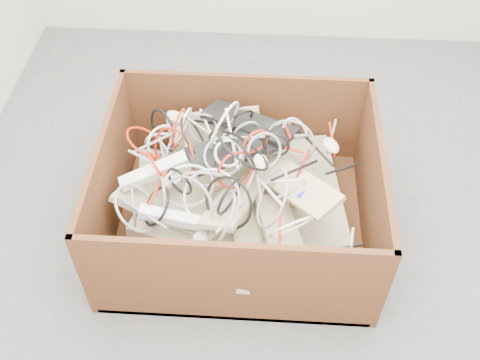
# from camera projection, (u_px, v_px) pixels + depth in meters

# --- Properties ---
(ground) EXTENTS (3.00, 3.00, 0.00)m
(ground) POSITION_uv_depth(u_px,v_px,m) (264.00, 213.00, 2.71)
(ground) COLOR #4B4A4D
(ground) RESTS_ON ground
(cardboard_box) EXTENTS (1.17, 0.97, 0.52)m
(cardboard_box) POSITION_uv_depth(u_px,v_px,m) (236.00, 208.00, 2.56)
(cardboard_box) COLOR #361A0D
(cardboard_box) RESTS_ON ground
(keyboard_pile) EXTENTS (0.97, 0.92, 0.30)m
(keyboard_pile) POSITION_uv_depth(u_px,v_px,m) (241.00, 181.00, 2.45)
(keyboard_pile) COLOR tan
(keyboard_pile) RESTS_ON cardboard_box
(mice_scatter) EXTENTS (0.82, 0.78, 0.19)m
(mice_scatter) POSITION_uv_depth(u_px,v_px,m) (234.00, 181.00, 2.38)
(mice_scatter) COLOR beige
(mice_scatter) RESTS_ON keyboard_pile
(power_strip_left) EXTENTS (0.30, 0.16, 0.12)m
(power_strip_left) POSITION_uv_depth(u_px,v_px,m) (154.00, 171.00, 2.39)
(power_strip_left) COLOR white
(power_strip_left) RESTS_ON keyboard_pile
(power_strip_right) EXTENTS (0.27, 0.07, 0.09)m
(power_strip_right) POSITION_uv_depth(u_px,v_px,m) (172.00, 217.00, 2.25)
(power_strip_right) COLOR white
(power_strip_right) RESTS_ON keyboard_pile
(vga_plug) EXTENTS (0.06, 0.06, 0.03)m
(vga_plug) POSITION_uv_depth(u_px,v_px,m) (304.00, 198.00, 2.31)
(vga_plug) COLOR #0D0DCA
(vga_plug) RESTS_ON keyboard_pile
(cable_tangle) EXTENTS (1.03, 0.85, 0.49)m
(cable_tangle) POSITION_uv_depth(u_px,v_px,m) (215.00, 165.00, 2.36)
(cable_tangle) COLOR silver
(cable_tangle) RESTS_ON keyboard_pile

